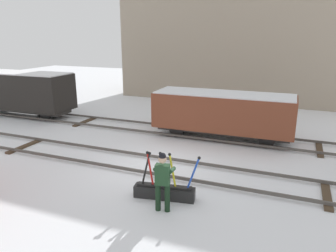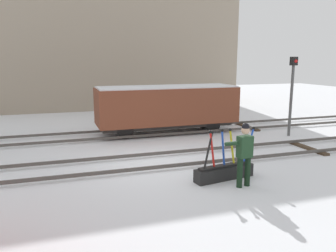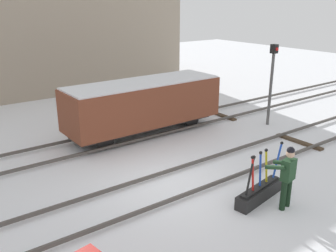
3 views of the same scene
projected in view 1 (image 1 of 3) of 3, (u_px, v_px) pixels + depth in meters
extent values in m
plane|color=white|center=(149.00, 167.00, 11.72)|extent=(60.00, 60.00, 0.00)
cube|color=#4C4742|center=(140.00, 171.00, 11.04)|extent=(44.00, 0.07, 0.10)
cube|color=#4C4742|center=(157.00, 157.00, 12.32)|extent=(44.00, 0.07, 0.10)
cube|color=#423323|center=(25.00, 146.00, 13.80)|extent=(0.24, 1.94, 0.08)
cube|color=#423323|center=(327.00, 195.00, 9.61)|extent=(0.24, 1.94, 0.08)
cube|color=#4C4742|center=(182.00, 136.00, 14.84)|extent=(44.00, 0.07, 0.10)
cube|color=#4C4742|center=(191.00, 128.00, 16.13)|extent=(44.00, 0.07, 0.10)
cube|color=#423323|center=(85.00, 122.00, 17.61)|extent=(0.24, 1.94, 0.08)
cube|color=#423323|center=(320.00, 149.00, 13.42)|extent=(0.24, 1.94, 0.08)
cube|color=black|center=(164.00, 193.00, 9.45)|extent=(1.83, 0.66, 0.36)
cube|color=black|center=(164.00, 186.00, 9.39)|extent=(1.63, 0.47, 0.06)
cylinder|color=black|center=(146.00, 169.00, 9.37)|extent=(0.30, 0.10, 1.03)
sphere|color=black|center=(149.00, 153.00, 9.21)|extent=(0.09, 0.09, 0.09)
cylinder|color=red|center=(150.00, 169.00, 9.34)|extent=(0.22, 0.09, 1.05)
sphere|color=black|center=(147.00, 153.00, 9.22)|extent=(0.09, 0.09, 0.09)
cylinder|color=#1E47B7|center=(162.00, 170.00, 9.27)|extent=(0.18, 0.08, 1.05)
sphere|color=black|center=(160.00, 153.00, 9.14)|extent=(0.09, 0.09, 0.09)
cylinder|color=yellow|center=(173.00, 172.00, 9.21)|extent=(0.24, 0.09, 1.04)
sphere|color=black|center=(170.00, 154.00, 9.08)|extent=(0.09, 0.09, 0.09)
cylinder|color=#1E47B7|center=(193.00, 174.00, 9.09)|extent=(0.38, 0.12, 1.02)
sphere|color=black|center=(199.00, 158.00, 8.92)|extent=(0.09, 0.09, 0.09)
cylinder|color=black|center=(158.00, 197.00, 8.75)|extent=(0.15, 0.15, 0.80)
cylinder|color=black|center=(167.00, 198.00, 8.70)|extent=(0.15, 0.15, 0.80)
cube|color=#1E3D23|center=(163.00, 174.00, 8.54)|extent=(0.41, 0.30, 0.56)
sphere|color=tan|center=(162.00, 159.00, 8.42)|extent=(0.22, 0.22, 0.22)
sphere|color=black|center=(162.00, 156.00, 8.39)|extent=(0.19, 0.19, 0.19)
cylinder|color=#1E3D23|center=(157.00, 168.00, 8.81)|extent=(0.20, 0.55, 0.25)
cylinder|color=#1E3D23|center=(172.00, 170.00, 8.73)|extent=(0.20, 0.55, 0.23)
cube|color=gray|center=(244.00, 34.00, 23.16)|extent=(17.45, 5.07, 9.38)
cube|color=#2D2B28|center=(222.00, 130.00, 14.80)|extent=(5.95, 1.24, 0.20)
cube|color=brown|center=(223.00, 111.00, 14.55)|extent=(6.27, 2.03, 1.57)
cube|color=white|center=(224.00, 94.00, 14.33)|extent=(6.14, 1.95, 0.06)
cylinder|color=black|center=(177.00, 130.00, 15.04)|extent=(0.70, 0.11, 0.70)
cylinder|color=black|center=(184.00, 124.00, 16.00)|extent=(0.70, 0.11, 0.70)
cylinder|color=black|center=(266.00, 140.00, 13.63)|extent=(0.70, 0.11, 0.70)
cylinder|color=black|center=(268.00, 133.00, 14.59)|extent=(0.70, 0.11, 0.70)
cube|color=#2D2B28|center=(25.00, 109.00, 19.02)|extent=(5.69, 1.37, 0.20)
cube|color=black|center=(23.00, 90.00, 18.72)|extent=(6.01, 2.20, 1.99)
cube|color=white|center=(21.00, 73.00, 18.43)|extent=(5.89, 2.11, 0.06)
cylinder|color=black|center=(8.00, 105.00, 20.19)|extent=(0.70, 0.12, 0.70)
cylinder|color=black|center=(45.00, 115.00, 17.88)|extent=(0.70, 0.12, 0.70)
cylinder|color=black|center=(58.00, 110.00, 18.89)|extent=(0.70, 0.12, 0.70)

